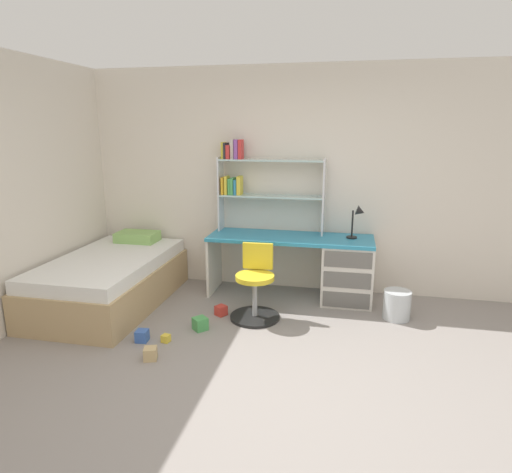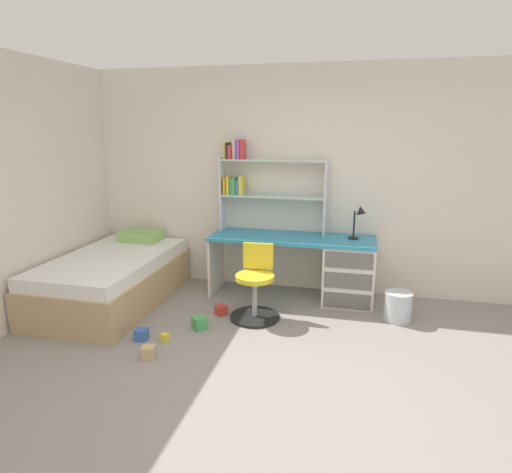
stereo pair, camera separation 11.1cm
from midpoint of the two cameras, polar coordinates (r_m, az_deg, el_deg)
ground_plane at (r=3.50m, az=-0.79°, el=-19.87°), size 6.09×5.66×0.02m
room_shell at (r=4.52m, az=-12.91°, el=5.77°), size 6.09×5.66×2.64m
desk at (r=5.08m, az=9.28°, el=-3.83°), size 1.88×0.60×0.73m
bookshelf_hutch at (r=5.18m, az=-0.74°, el=7.57°), size 1.25×0.22×1.08m
desk_lamp at (r=4.97m, az=12.54°, el=2.51°), size 0.20×0.16×0.38m
swivel_chair at (r=4.58m, az=-0.78°, el=-7.00°), size 0.52×0.52×0.77m
bed_platform at (r=5.22m, az=-18.95°, el=-5.39°), size 1.11×1.91×0.67m
waste_bin at (r=4.81m, az=17.21°, el=-8.49°), size 0.28×0.28×0.30m
toy_block_natural_0 at (r=4.01m, az=-14.37°, el=-14.54°), size 0.14×0.14×0.11m
toy_block_red_1 at (r=4.74m, az=-5.25°, el=-9.56°), size 0.14×0.14×0.10m
toy_block_yellow_2 at (r=4.27m, az=-12.40°, el=-12.81°), size 0.08×0.08×0.07m
toy_block_blue_3 at (r=4.33m, az=-15.33°, el=-12.35°), size 0.12×0.12×0.11m
toy_block_green_4 at (r=4.44m, az=-7.99°, el=-11.17°), size 0.18×0.18×0.12m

